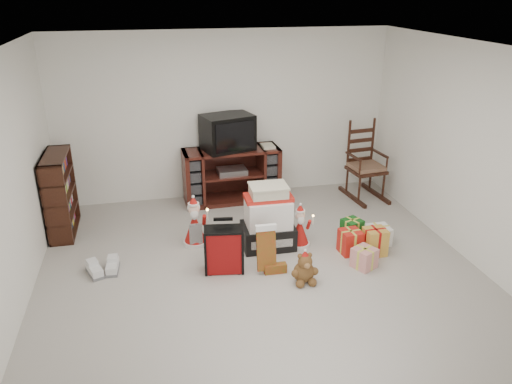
# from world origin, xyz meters

# --- Properties ---
(room) EXTENTS (5.01, 5.01, 2.51)m
(room) POSITION_xyz_m (0.00, 0.00, 1.25)
(room) COLOR #BAB4AA
(room) RESTS_ON ground
(tv_stand) EXTENTS (1.45, 0.56, 0.82)m
(tv_stand) POSITION_xyz_m (0.04, 2.21, 0.41)
(tv_stand) COLOR #4E1C16
(tv_stand) RESTS_ON floor
(bookshelf) EXTENTS (0.29, 0.88, 1.08)m
(bookshelf) POSITION_xyz_m (-2.32, 1.67, 0.52)
(bookshelf) COLOR #36190E
(bookshelf) RESTS_ON floor
(rocking_chair) EXTENTS (0.58, 0.87, 1.24)m
(rocking_chair) POSITION_xyz_m (2.07, 1.95, 0.42)
(rocking_chair) COLOR #36190E
(rocking_chair) RESTS_ON floor
(gift_pile) EXTENTS (0.65, 0.48, 0.81)m
(gift_pile) POSITION_xyz_m (0.23, 0.68, 0.35)
(gift_pile) COLOR black
(gift_pile) RESTS_ON floor
(red_suitcase) EXTENTS (0.44, 0.28, 0.64)m
(red_suitcase) POSITION_xyz_m (-0.40, 0.21, 0.28)
(red_suitcase) COLOR maroon
(red_suitcase) RESTS_ON floor
(stocking) EXTENTS (0.28, 0.12, 0.60)m
(stocking) POSITION_xyz_m (0.06, 0.08, 0.30)
(stocking) COLOR #0C7416
(stocking) RESTS_ON floor
(teddy_bear) EXTENTS (0.24, 0.21, 0.36)m
(teddy_bear) POSITION_xyz_m (0.42, -0.22, 0.16)
(teddy_bear) COLOR brown
(teddy_bear) RESTS_ON floor
(santa_figurine) EXTENTS (0.28, 0.26, 0.56)m
(santa_figurine) POSITION_xyz_m (0.62, 0.61, 0.22)
(santa_figurine) COLOR #B21713
(santa_figurine) RESTS_ON floor
(mrs_claus_figurine) EXTENTS (0.32, 0.30, 0.65)m
(mrs_claus_figurine) POSITION_xyz_m (-0.66, 0.94, 0.25)
(mrs_claus_figurine) COLOR #B21713
(mrs_claus_figurine) RESTS_ON floor
(sneaker_pair) EXTENTS (0.39, 0.34, 0.11)m
(sneaker_pair) POSITION_xyz_m (-1.76, 0.46, 0.06)
(sneaker_pair) COLOR silver
(sneaker_pair) RESTS_ON floor
(gift_cluster) EXTENTS (0.77, 0.87, 0.26)m
(gift_cluster) POSITION_xyz_m (1.33, 0.30, 0.13)
(gift_cluster) COLOR red
(gift_cluster) RESTS_ON floor
(crt_television) EXTENTS (0.82, 0.68, 0.52)m
(crt_television) POSITION_xyz_m (-0.01, 2.21, 1.08)
(crt_television) COLOR black
(crt_television) RESTS_ON tv_stand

